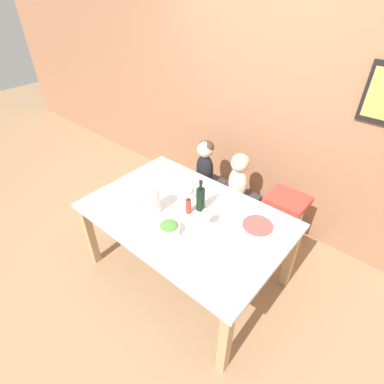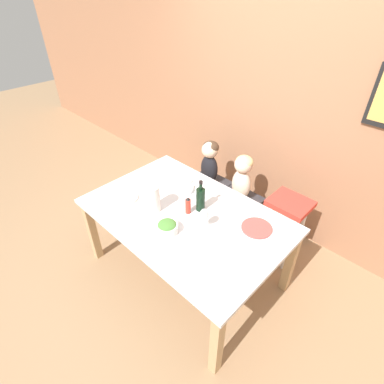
# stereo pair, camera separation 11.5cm
# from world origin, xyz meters

# --- Properties ---
(ground_plane) EXTENTS (14.00, 14.00, 0.00)m
(ground_plane) POSITION_xyz_m (0.00, 0.00, 0.00)
(ground_plane) COLOR #9E7A56
(wall_back) EXTENTS (10.00, 0.09, 2.70)m
(wall_back) POSITION_xyz_m (0.00, 1.26, 1.35)
(wall_back) COLOR #9E6B4C
(wall_back) RESTS_ON ground_plane
(dining_table) EXTENTS (1.68, 1.10, 0.73)m
(dining_table) POSITION_xyz_m (0.00, 0.00, 0.65)
(dining_table) COLOR silver
(dining_table) RESTS_ON ground_plane
(chair_far_left) EXTENTS (0.42, 0.37, 0.45)m
(chair_far_left) POSITION_xyz_m (-0.43, 0.79, 0.38)
(chair_far_left) COLOR silver
(chair_far_left) RESTS_ON ground_plane
(chair_far_center) EXTENTS (0.42, 0.37, 0.45)m
(chair_far_center) POSITION_xyz_m (-0.00, 0.79, 0.38)
(chair_far_center) COLOR silver
(chair_far_center) RESTS_ON ground_plane
(chair_right_highchair) EXTENTS (0.36, 0.31, 0.70)m
(chair_right_highchair) POSITION_xyz_m (0.54, 0.79, 0.54)
(chair_right_highchair) COLOR silver
(chair_right_highchair) RESTS_ON ground_plane
(person_child_left) EXTENTS (0.21, 0.18, 0.49)m
(person_child_left) POSITION_xyz_m (-0.43, 0.79, 0.74)
(person_child_left) COLOR black
(person_child_left) RESTS_ON chair_far_left
(person_child_center) EXTENTS (0.21, 0.18, 0.49)m
(person_child_center) POSITION_xyz_m (-0.00, 0.79, 0.74)
(person_child_center) COLOR beige
(person_child_center) RESTS_ON chair_far_center
(wine_bottle) EXTENTS (0.07, 0.07, 0.29)m
(wine_bottle) POSITION_xyz_m (0.05, 0.13, 0.84)
(wine_bottle) COLOR black
(wine_bottle) RESTS_ON dining_table
(paper_towel_roll) EXTENTS (0.12, 0.12, 0.24)m
(paper_towel_roll) POSITION_xyz_m (-0.23, -0.15, 0.85)
(paper_towel_roll) COLOR white
(paper_towel_roll) RESTS_ON dining_table
(wine_glass_near) EXTENTS (0.07, 0.07, 0.18)m
(wine_glass_near) POSITION_xyz_m (0.22, -0.01, 0.86)
(wine_glass_near) COLOR white
(wine_glass_near) RESTS_ON dining_table
(wine_glass_far) EXTENTS (0.07, 0.07, 0.18)m
(wine_glass_far) POSITION_xyz_m (-0.08, 0.16, 0.86)
(wine_glass_far) COLOR white
(wine_glass_far) RESTS_ON dining_table
(salad_bowl_large) EXTENTS (0.17, 0.17, 0.10)m
(salad_bowl_large) POSITION_xyz_m (0.05, -0.24, 0.77)
(salad_bowl_large) COLOR white
(salad_bowl_large) RESTS_ON dining_table
(dinner_plate_front_left) EXTENTS (0.24, 0.24, 0.01)m
(dinner_plate_front_left) POSITION_xyz_m (-0.53, -0.22, 0.73)
(dinner_plate_front_left) COLOR silver
(dinner_plate_front_left) RESTS_ON dining_table
(dinner_plate_back_left) EXTENTS (0.24, 0.24, 0.01)m
(dinner_plate_back_left) POSITION_xyz_m (-0.39, 0.33, 0.73)
(dinner_plate_back_left) COLOR silver
(dinner_plate_back_left) RESTS_ON dining_table
(dinner_plate_back_right) EXTENTS (0.24, 0.24, 0.01)m
(dinner_plate_back_right) POSITION_xyz_m (0.53, 0.26, 0.73)
(dinner_plate_back_right) COLOR #D14C47
(dinner_plate_back_right) RESTS_ON dining_table
(condiment_bottle_hot_sauce) EXTENTS (0.05, 0.05, 0.16)m
(condiment_bottle_hot_sauce) POSITION_xyz_m (0.01, 0.03, 0.80)
(condiment_bottle_hot_sauce) COLOR red
(condiment_bottle_hot_sauce) RESTS_ON dining_table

